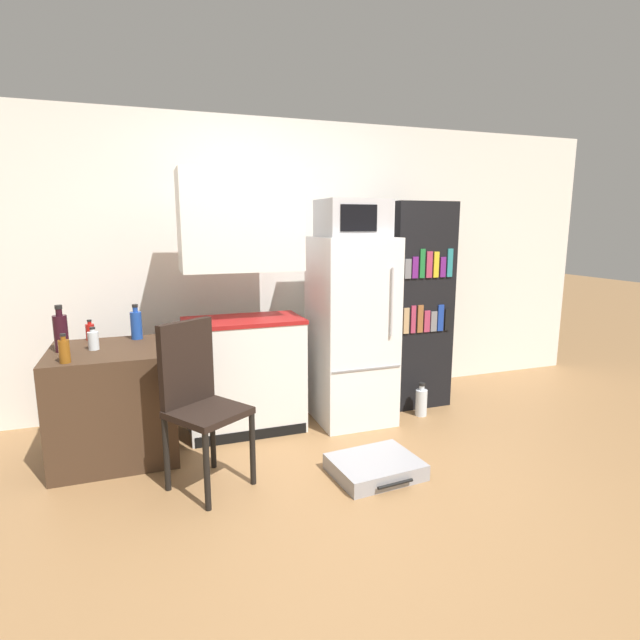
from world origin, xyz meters
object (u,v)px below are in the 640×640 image
object	(u,v)px
bottle_wine_dark	(61,332)
bottle_amber_beer	(64,351)
refrigerator	(351,330)
bottle_clear_short	(93,340)
bottle_ketchup_red	(90,331)
microwave	(353,218)
bottle_blue_soda	(136,324)
kitchen_hutch	(243,314)
bookshelf	(417,306)
chair	(197,391)
suitcase_large_flat	(375,467)
water_bottle_front	(421,402)
side_table	(114,402)

from	to	relation	value
bottle_wine_dark	bottle_amber_beer	bearing A→B (deg)	-79.98
refrigerator	bottle_clear_short	distance (m)	1.91
bottle_amber_beer	bottle_ketchup_red	bearing A→B (deg)	81.71
microwave	bottle_blue_soda	distance (m)	1.81
refrigerator	bottle_amber_beer	xyz separation A→B (m)	(-2.04, -0.36, 0.09)
kitchen_hutch	bottle_ketchup_red	size ratio (longest dim) A/B	13.23
bookshelf	bottle_clear_short	xyz separation A→B (m)	(-2.59, -0.20, -0.06)
chair	suitcase_large_flat	xyz separation A→B (m)	(1.07, -0.28, -0.55)
bottle_amber_beer	water_bottle_front	distance (m)	2.73
bookshelf	water_bottle_front	size ratio (longest dim) A/B	6.22
side_table	chair	xyz separation A→B (m)	(0.51, -0.60, 0.22)
kitchen_hutch	bottle_wine_dark	world-z (taller)	kitchen_hutch
microwave	bookshelf	distance (m)	1.02
bottle_ketchup_red	bottle_clear_short	xyz separation A→B (m)	(0.05, -0.32, 0.00)
refrigerator	bottle_blue_soda	distance (m)	1.65
bottle_amber_beer	bottle_clear_short	xyz separation A→B (m)	(0.14, 0.29, -0.01)
bottle_amber_beer	suitcase_large_flat	distance (m)	2.07
bookshelf	bottle_wine_dark	xyz separation A→B (m)	(-2.78, -0.18, 0.00)
microwave	suitcase_large_flat	bearing A→B (deg)	-103.52
bottle_wine_dark	chair	world-z (taller)	bottle_wine_dark
microwave	chair	world-z (taller)	microwave
refrigerator	bottle_ketchup_red	size ratio (longest dim) A/B	10.00
kitchen_hutch	chair	bearing A→B (deg)	-120.40
refrigerator	bookshelf	distance (m)	0.71
bottle_amber_beer	chair	world-z (taller)	chair
refrigerator	bottle_amber_beer	bearing A→B (deg)	-170.01
side_table	microwave	size ratio (longest dim) A/B	1.58
microwave	bottle_ketchup_red	size ratio (longest dim) A/B	3.35
bottle_wine_dark	chair	size ratio (longest dim) A/B	0.30
bottle_amber_beer	chair	xyz separation A→B (m)	(0.74, -0.31, -0.24)
bottle_clear_short	chair	size ratio (longest dim) A/B	0.15
refrigerator	bottle_wine_dark	world-z (taller)	refrigerator
microwave	bottle_ketchup_red	xyz separation A→B (m)	(-1.95, 0.26, -0.81)
bottle_ketchup_red	bottle_amber_beer	distance (m)	0.62
bottle_blue_soda	chair	distance (m)	0.95
bottle_wine_dark	water_bottle_front	bearing A→B (deg)	-2.34
water_bottle_front	suitcase_large_flat	bearing A→B (deg)	-135.71
bottle_blue_soda	microwave	bearing A→B (deg)	-6.31
bottle_wine_dark	water_bottle_front	xyz separation A→B (m)	(2.68, -0.11, -0.78)
bottle_blue_soda	bottle_clear_short	size ratio (longest dim) A/B	1.66
side_table	bottle_amber_beer	size ratio (longest dim) A/B	4.37
bottle_wine_dark	chair	distance (m)	1.06
side_table	bottle_wine_dark	bearing A→B (deg)	175.71
bottle_clear_short	bottle_blue_soda	bearing A→B (deg)	42.00
kitchen_hutch	bottle_clear_short	bearing A→B (deg)	-172.62
kitchen_hutch	refrigerator	distance (m)	0.89
water_bottle_front	bottle_clear_short	bearing A→B (deg)	177.91
chair	water_bottle_front	size ratio (longest dim) A/B	3.57
kitchen_hutch	bottle_wine_dark	bearing A→B (deg)	-174.63
side_table	bottle_wine_dark	distance (m)	0.59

